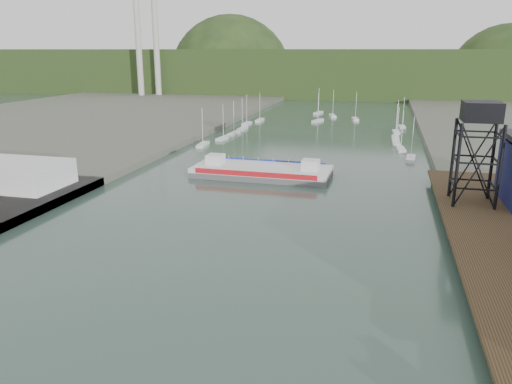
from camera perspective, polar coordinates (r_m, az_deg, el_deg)
The scene contains 7 objects.
east_pier at distance 75.28m, azimuth 26.16°, elevation -4.19°, with size 14.00×70.00×2.45m.
white_shed at distance 101.10m, azimuth -25.87°, elevation 1.84°, with size 18.00×12.00×4.50m, color silver.
lift_tower at distance 84.37m, azimuth 24.30°, elevation 7.71°, with size 6.50×6.50×16.00m.
marina_sailboats at distance 166.24m, azimuth 7.19°, elevation 7.05°, with size 57.71×92.65×0.90m.
smokestacks at distance 286.60m, azimuth -12.32°, elevation 16.46°, with size 11.20×8.20×60.00m.
distant_hills at distance 327.18m, azimuth 10.35°, elevation 13.02°, with size 500.00×120.00×80.00m.
chain_ferry at distance 104.92m, azimuth 0.67°, elevation 2.43°, with size 28.83×12.18×4.12m.
Camera 1 is at (20.71, -24.54, 25.71)m, focal length 35.00 mm.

